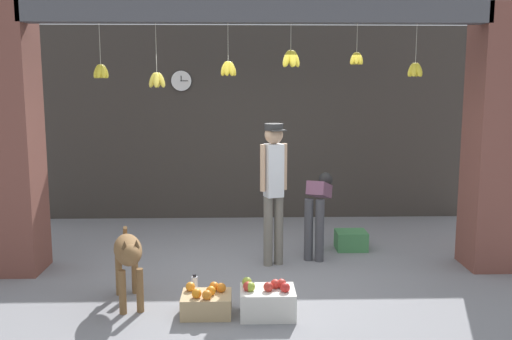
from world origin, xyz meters
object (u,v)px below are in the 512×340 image
at_px(produce_box_green, 351,240).
at_px(fruit_crate_apples, 267,301).
at_px(water_bottle, 195,289).
at_px(wall_clock, 181,81).
at_px(worker_stooping, 318,204).
at_px(fruit_crate_oranges, 207,303).
at_px(shopkeeper, 274,182).
at_px(dog, 128,254).

bearing_deg(produce_box_green, fruit_crate_apples, -119.63).
relative_size(water_bottle, wall_clock, 0.87).
bearing_deg(worker_stooping, fruit_crate_oranges, -105.27).
bearing_deg(wall_clock, water_bottle, -82.78).
distance_m(shopkeeper, worker_stooping, 0.76).
height_order(dog, wall_clock, wall_clock).
xyz_separation_m(shopkeeper, wall_clock, (-1.32, 2.42, 1.19)).
bearing_deg(wall_clock, produce_box_green, -37.17).
xyz_separation_m(shopkeeper, produce_box_green, (1.07, 0.61, -0.90)).
xyz_separation_m(fruit_crate_oranges, wall_clock, (-0.59, 3.90, 2.10)).
distance_m(fruit_crate_oranges, wall_clock, 4.47).
bearing_deg(wall_clock, fruit_crate_apples, -73.48).
bearing_deg(shopkeeper, fruit_crate_oranges, 43.85).
bearing_deg(water_bottle, dog, -175.08).
xyz_separation_m(dog, water_bottle, (0.64, 0.06, -0.39)).
bearing_deg(shopkeeper, wall_clock, -81.37).
bearing_deg(worker_stooping, dog, -122.89).
xyz_separation_m(worker_stooping, water_bottle, (-1.45, -1.50, -0.54)).
distance_m(dog, produce_box_green, 3.18).
height_order(dog, produce_box_green, dog).
bearing_deg(dog, fruit_crate_apples, 61.38).
bearing_deg(fruit_crate_oranges, wall_clock, 98.62).
bearing_deg(fruit_crate_apples, produce_box_green, 60.37).
bearing_deg(fruit_crate_apples, dog, 166.84).
xyz_separation_m(shopkeeper, water_bottle, (-0.86, -1.15, -0.89)).
xyz_separation_m(shopkeeper, worker_stooping, (0.59, 0.34, -0.35)).
relative_size(dog, produce_box_green, 2.42).
bearing_deg(dog, fruit_crate_oranges, 55.69).
bearing_deg(produce_box_green, dog, -144.77).
distance_m(fruit_crate_apples, water_bottle, 0.81).
distance_m(worker_stooping, wall_clock, 3.22).
bearing_deg(worker_stooping, produce_box_green, 49.75).
height_order(fruit_crate_apples, wall_clock, wall_clock).
height_order(water_bottle, wall_clock, wall_clock).
distance_m(fruit_crate_oranges, fruit_crate_apples, 0.58).
xyz_separation_m(produce_box_green, water_bottle, (-1.93, -1.77, 0.01)).
bearing_deg(fruit_crate_oranges, shopkeeper, 63.78).
bearing_deg(shopkeeper, fruit_crate_apples, 64.58).
bearing_deg(worker_stooping, fruit_crate_apples, -90.83).
xyz_separation_m(dog, produce_box_green, (2.58, 1.82, -0.40)).
relative_size(fruit_crate_apples, produce_box_green, 1.29).
distance_m(shopkeeper, produce_box_green, 1.53).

